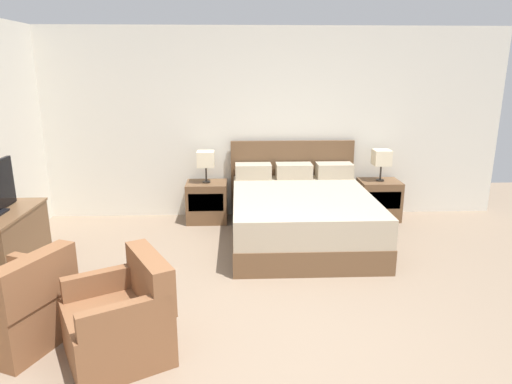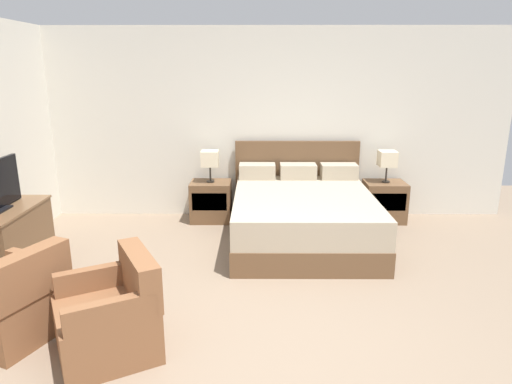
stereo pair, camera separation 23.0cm
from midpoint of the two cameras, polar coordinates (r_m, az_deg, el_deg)
name	(u,v)px [view 1 (the left image)]	position (r m, az deg, el deg)	size (l,w,h in m)	color
ground_plane	(270,352)	(3.66, -0.10, -19.35)	(10.12, 10.12, 0.00)	#84705B
wall_back	(254,124)	(6.46, -1.32, 8.46)	(7.02, 0.06, 2.62)	silver
bed	(301,214)	(5.67, 4.48, -2.80)	(1.74, 2.10, 1.09)	brown
nightstand_left	(207,202)	(6.38, -7.17, -1.23)	(0.55, 0.45, 0.55)	brown
nightstand_right	(379,200)	(6.63, 14.13, -0.96)	(0.55, 0.45, 0.55)	brown
table_lamp_left	(206,159)	(6.24, -7.36, 4.05)	(0.23, 0.23, 0.44)	#332D28
table_lamp_right	(382,158)	(6.49, 14.46, 4.13)	(0.23, 0.23, 0.44)	#332D28
dresser	(3,244)	(5.33, -30.19, -5.68)	(0.56, 1.04, 0.70)	brown
armchair_by_window	(18,310)	(4.11, -29.06, -12.74)	(0.90, 0.90, 0.76)	brown
armchair_companion	(122,321)	(3.65, -18.18, -15.10)	(0.93, 0.93, 0.76)	brown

